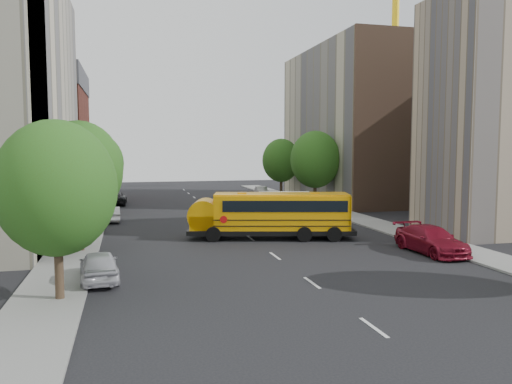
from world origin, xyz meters
name	(u,v)px	position (x,y,z in m)	size (l,w,h in m)	color
ground	(244,233)	(0.00, 0.00, 0.00)	(120.00, 120.00, 0.00)	black
sidewalk_left	(85,228)	(-11.50, 5.00, 0.06)	(3.00, 80.00, 0.12)	slate
sidewalk_right	(357,218)	(11.50, 5.00, 0.06)	(3.00, 80.00, 0.12)	slate
lane_markings	(219,216)	(0.00, 10.00, 0.01)	(0.15, 64.00, 0.01)	silver
building_left_redbrick	(41,146)	(-18.00, 28.00, 6.50)	(10.00, 15.00, 13.00)	maroon
building_right_near	(499,117)	(18.00, -4.50, 8.50)	(10.00, 7.00, 17.00)	tan
building_right_far	(352,125)	(18.00, 20.00, 9.00)	(10.00, 22.00, 18.00)	#B8AF8F
building_right_sidewall	(401,120)	(18.00, 9.00, 9.00)	(10.10, 0.30, 18.00)	brown
tower_crane	(410,17)	(30.25, 28.00, 24.48)	(28.50, 1.20, 35.75)	yellow
street_tree_0	(56,188)	(-11.00, -14.00, 4.64)	(4.80, 4.80, 7.41)	#38281C
street_tree_1	(79,170)	(-11.00, -4.00, 4.95)	(5.12, 5.12, 7.90)	#38281C
street_tree_2	(97,163)	(-11.00, 14.00, 4.83)	(4.99, 4.99, 7.71)	#38281C
street_tree_4	(315,160)	(11.00, 14.00, 5.08)	(5.25, 5.25, 8.10)	#38281C
street_tree_5	(281,160)	(11.00, 26.00, 4.70)	(4.86, 4.86, 7.51)	#38281C
school_bus	(270,213)	(1.25, -2.47, 1.80)	(11.71, 5.36, 3.23)	black
safari_truck	(280,205)	(4.71, 6.21, 1.27)	(5.89, 3.00, 2.41)	black
parked_car_0	(99,266)	(-9.60, -11.14, 0.73)	(1.73, 4.31, 1.47)	#BBBBC2
parked_car_1	(112,214)	(-9.60, 8.59, 0.64)	(1.35, 3.88, 1.28)	silver
parked_car_2	(115,198)	(-9.60, 21.92, 0.72)	(2.39, 5.18, 1.44)	black
parked_car_3	(431,240)	(9.26, -9.53, 0.80)	(2.25, 5.54, 1.61)	maroon
parked_car_4	(290,200)	(8.80, 15.62, 0.67)	(1.57, 3.91, 1.33)	#2D374F
parked_car_5	(262,191)	(8.80, 27.51, 0.64)	(1.35, 3.87, 1.27)	#AAA9A4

